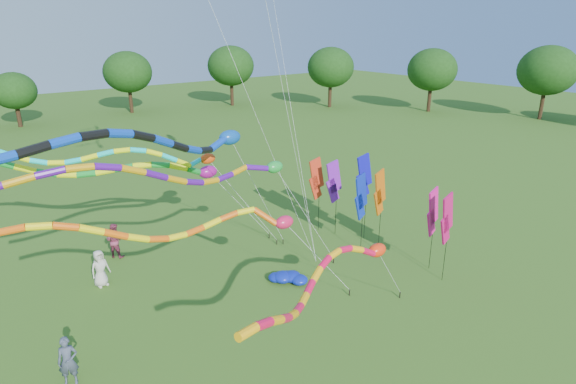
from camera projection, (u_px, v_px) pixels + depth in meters
ground at (334, 321)px, 19.75m from camera, size 160.00×160.00×0.00m
tree_ring at (226, 228)px, 14.76m from camera, size 119.38×119.70×9.58m
tube_kite_red at (337, 273)px, 15.18m from camera, size 10.85×4.42×5.94m
tube_kite_orange at (191, 226)px, 16.97m from camera, size 13.03×2.20×6.58m
tube_kite_purple at (181, 174)px, 17.12m from camera, size 15.13×1.53×8.24m
tube_kite_blue at (147, 145)px, 17.06m from camera, size 15.89×5.20×9.21m
tube_kite_cyan at (132, 157)px, 21.44m from camera, size 12.74×2.72×7.67m
tube_kite_green at (118, 168)px, 22.70m from camera, size 14.60×3.48×7.28m
banner_pole_magenta_a at (447, 219)px, 21.71m from camera, size 1.16×0.25×4.47m
banner_pole_blue_a at (361, 197)px, 24.43m from camera, size 1.15×0.33×4.48m
banner_pole_magenta_b at (433, 212)px, 22.83m from camera, size 1.15×0.30×4.34m
banner_pole_orange at (380, 193)px, 24.60m from camera, size 1.15×0.32×4.63m
banner_pole_red at (316, 179)px, 27.25m from camera, size 1.16×0.14×4.49m
banner_pole_blue_b at (364, 176)px, 26.01m from camera, size 1.16×0.13×5.01m
banner_pole_violet at (334, 182)px, 26.77m from camera, size 1.16×0.09×4.48m
blue_nylon_heap at (288, 277)px, 22.78m from camera, size 1.67×1.51×0.48m
person_a at (100, 268)px, 22.16m from camera, size 0.97×0.73×1.79m
person_b at (68, 361)px, 16.08m from camera, size 0.77×0.64×1.80m
person_c at (114, 240)px, 24.91m from camera, size 1.13×1.15×1.86m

